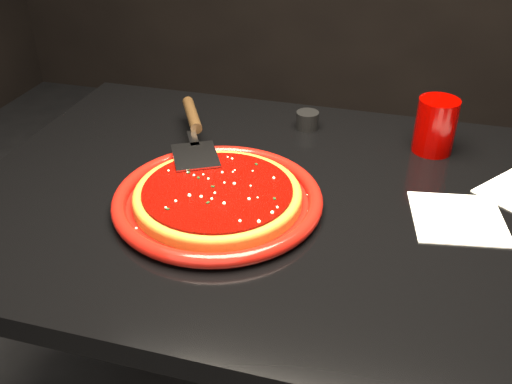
% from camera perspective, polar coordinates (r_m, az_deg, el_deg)
% --- Properties ---
extents(table, '(1.20, 0.80, 0.75)m').
position_cam_1_polar(table, '(1.26, 3.66, -14.97)').
color(table, black).
rests_on(table, floor).
extents(plate, '(0.39, 0.39, 0.03)m').
position_cam_1_polar(plate, '(0.98, -3.84, -0.72)').
color(plate, maroon).
rests_on(plate, table).
extents(pizza_crust, '(0.31, 0.31, 0.01)m').
position_cam_1_polar(pizza_crust, '(0.98, -3.84, -0.51)').
color(pizza_crust, '#905119').
rests_on(pizza_crust, plate).
extents(pizza_crust_rim, '(0.31, 0.31, 0.02)m').
position_cam_1_polar(pizza_crust_rim, '(0.98, -3.86, -0.16)').
color(pizza_crust_rim, '#905119').
rests_on(pizza_crust_rim, plate).
extents(pizza_sauce, '(0.27, 0.27, 0.01)m').
position_cam_1_polar(pizza_sauce, '(0.98, -3.87, 0.10)').
color(pizza_sauce, '#6C0400').
rests_on(pizza_sauce, plate).
extents(parmesan_dusting, '(0.25, 0.25, 0.01)m').
position_cam_1_polar(parmesan_dusting, '(0.97, -3.89, 0.46)').
color(parmesan_dusting, '#FAECC1').
rests_on(parmesan_dusting, plate).
extents(basil_flecks, '(0.23, 0.23, 0.00)m').
position_cam_1_polar(basil_flecks, '(0.97, -3.88, 0.41)').
color(basil_flecks, black).
rests_on(basil_flecks, plate).
extents(pizza_server, '(0.25, 0.35, 0.03)m').
position_cam_1_polar(pizza_server, '(1.14, -6.16, 6.07)').
color(pizza_server, silver).
rests_on(pizza_server, plate).
extents(cup, '(0.10, 0.10, 0.11)m').
position_cam_1_polar(cup, '(1.19, 17.51, 6.34)').
color(cup, '#8C0100').
rests_on(cup, table).
extents(napkin_a, '(0.17, 0.17, 0.00)m').
position_cam_1_polar(napkin_a, '(1.01, 19.54, -2.50)').
color(napkin_a, white).
rests_on(napkin_a, table).
extents(ramekin, '(0.06, 0.06, 0.04)m').
position_cam_1_polar(ramekin, '(1.25, 5.16, 7.17)').
color(ramekin, black).
rests_on(ramekin, table).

